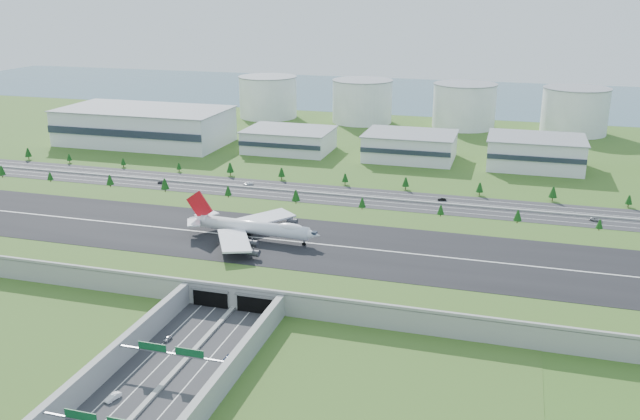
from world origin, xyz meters
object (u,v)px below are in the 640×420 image
(car_1, at_px, (113,397))
(car_6, at_px, (596,219))
(car_2, at_px, (229,357))
(car_5, at_px, (442,199))
(car_0, at_px, (167,339))
(fuel_tank_a, at_px, (268,97))
(boeing_747, at_px, (253,227))
(car_7, at_px, (248,183))
(car_4, at_px, (162,182))

(car_1, bearing_deg, car_6, 69.58)
(car_2, bearing_deg, car_5, -103.72)
(car_0, xyz_separation_m, car_1, (1.64, -34.17, 0.17))
(fuel_tank_a, xyz_separation_m, boeing_747, (108.75, -311.60, -4.10))
(car_2, bearing_deg, fuel_tank_a, -71.49)
(car_6, bearing_deg, car_7, 108.04)
(car_2, height_order, car_5, car_5)
(car_1, height_order, car_4, car_4)
(car_4, height_order, car_7, car_4)
(car_1, bearing_deg, car_7, 117.22)
(fuel_tank_a, bearing_deg, car_0, -74.33)
(car_7, bearing_deg, car_4, -99.68)
(boeing_747, bearing_deg, car_5, 60.12)
(car_2, xyz_separation_m, car_6, (120.43, 170.54, 0.16))
(boeing_747, xyz_separation_m, car_0, (-0.21, -75.25, -12.63))
(fuel_tank_a, bearing_deg, car_5, -49.79)
(car_5, bearing_deg, car_4, -97.02)
(car_4, height_order, car_6, car_4)
(car_4, bearing_deg, boeing_747, -157.15)
(car_7, bearing_deg, boeing_747, 0.57)
(car_2, relative_size, car_6, 0.81)
(car_2, bearing_deg, car_4, -55.83)
(car_7, bearing_deg, car_6, 63.59)
(car_6, bearing_deg, car_4, 111.58)
(fuel_tank_a, height_order, car_0, fuel_tank_a)
(boeing_747, relative_size, car_4, 12.30)
(car_0, xyz_separation_m, car_4, (-93.34, 166.36, 0.19))
(car_6, bearing_deg, fuel_tank_a, 70.63)
(fuel_tank_a, bearing_deg, boeing_747, -70.76)
(car_4, distance_m, car_7, 51.04)
(boeing_747, distance_m, car_2, 85.01)
(car_6, bearing_deg, boeing_747, 143.83)
(boeing_747, relative_size, car_0, 15.91)
(car_4, bearing_deg, car_7, -100.02)
(car_7, bearing_deg, fuel_tank_a, 174.69)
(car_1, height_order, car_2, car_1)
(fuel_tank_a, bearing_deg, car_4, -86.06)
(fuel_tank_a, relative_size, car_1, 9.96)
(car_5, bearing_deg, boeing_747, -44.60)
(boeing_747, height_order, car_2, boeing_747)
(car_7, bearing_deg, car_1, -10.52)
(car_0, height_order, car_5, car_5)
(car_1, bearing_deg, car_4, 130.52)
(fuel_tank_a, relative_size, car_4, 10.02)
(car_0, relative_size, car_1, 0.77)
(car_4, relative_size, car_5, 1.09)
(fuel_tank_a, distance_m, car_7, 219.58)
(car_1, height_order, car_6, car_1)
(car_1, xyz_separation_m, car_6, (142.66, 199.29, -0.01))
(fuel_tank_a, height_order, car_5, fuel_tank_a)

